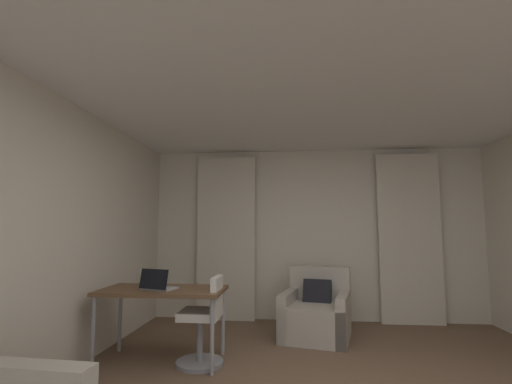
{
  "coord_description": "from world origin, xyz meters",
  "views": [
    {
      "loc": [
        -0.4,
        -2.64,
        1.36
      ],
      "look_at": [
        -0.76,
        1.32,
        1.78
      ],
      "focal_mm": 25.23,
      "sensor_mm": 36.0,
      "label": 1
    }
  ],
  "objects_px": {
    "desk": "(163,295)",
    "laptop": "(158,285)",
    "armchair": "(316,314)",
    "desk_chair": "(204,325)"
  },
  "relations": [
    {
      "from": "armchair",
      "to": "laptop",
      "type": "xyz_separation_m",
      "value": [
        -1.69,
        -1.1,
        0.51
      ]
    },
    {
      "from": "armchair",
      "to": "desk",
      "type": "xyz_separation_m",
      "value": [
        -1.67,
        -1.01,
        0.4
      ]
    },
    {
      "from": "desk_chair",
      "to": "laptop",
      "type": "relative_size",
      "value": 2.36
    },
    {
      "from": "desk_chair",
      "to": "armchair",
      "type": "bearing_deg",
      "value": 40.84
    },
    {
      "from": "armchair",
      "to": "desk_chair",
      "type": "relative_size",
      "value": 1.16
    },
    {
      "from": "armchair",
      "to": "laptop",
      "type": "distance_m",
      "value": 2.08
    },
    {
      "from": "desk",
      "to": "laptop",
      "type": "bearing_deg",
      "value": -105.27
    },
    {
      "from": "armchair",
      "to": "desk",
      "type": "distance_m",
      "value": 1.99
    },
    {
      "from": "desk",
      "to": "laptop",
      "type": "relative_size",
      "value": 3.45
    },
    {
      "from": "armchair",
      "to": "desk_chair",
      "type": "height_order",
      "value": "desk_chair"
    }
  ]
}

